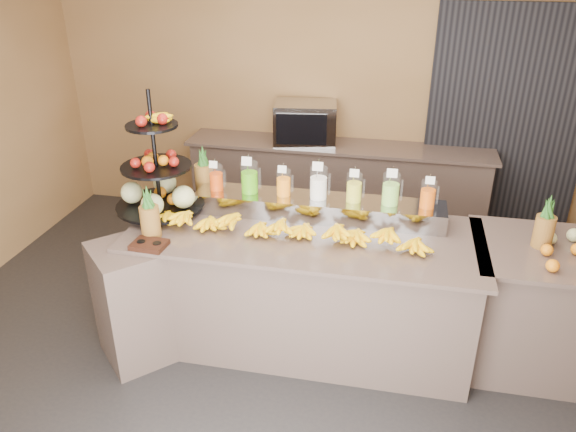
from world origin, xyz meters
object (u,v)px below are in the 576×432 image
(banana_heap, at_px, (283,224))
(condiment_caddy, at_px, (149,245))
(right_fruit_pile, at_px, (569,249))
(pitcher_tray, at_px, (318,207))
(oven_warmer, at_px, (305,123))
(fruit_stand, at_px, (164,183))

(banana_heap, distance_m, condiment_caddy, 0.92)
(condiment_caddy, bearing_deg, banana_heap, 23.81)
(banana_heap, xyz_separation_m, right_fruit_pile, (1.87, 0.03, -0.01))
(pitcher_tray, relative_size, oven_warmer, 3.01)
(pitcher_tray, bearing_deg, condiment_caddy, -146.27)
(condiment_caddy, relative_size, right_fruit_pile, 0.54)
(fruit_stand, bearing_deg, right_fruit_pile, 17.02)
(pitcher_tray, bearing_deg, right_fruit_pile, -9.68)
(condiment_caddy, xyz_separation_m, right_fruit_pile, (2.71, 0.41, 0.05))
(banana_heap, relative_size, condiment_caddy, 8.86)
(pitcher_tray, relative_size, fruit_stand, 1.98)
(oven_warmer, bearing_deg, banana_heap, -91.55)
(fruit_stand, bearing_deg, oven_warmer, 87.49)
(pitcher_tray, distance_m, oven_warmer, 1.72)
(right_fruit_pile, height_order, oven_warmer, oven_warmer)
(pitcher_tray, xyz_separation_m, right_fruit_pile, (1.68, -0.29, -0.00))
(pitcher_tray, xyz_separation_m, condiment_caddy, (-1.04, -0.69, -0.06))
(fruit_stand, distance_m, condiment_caddy, 0.59)
(banana_heap, bearing_deg, pitcher_tray, 58.75)
(condiment_caddy, bearing_deg, right_fruit_pile, 8.51)
(fruit_stand, bearing_deg, condiment_caddy, -59.59)
(oven_warmer, bearing_deg, fruit_stand, -119.50)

